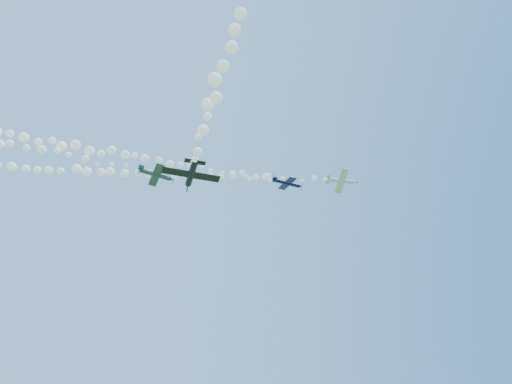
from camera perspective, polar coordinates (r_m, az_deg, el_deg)
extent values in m
cylinder|color=silver|center=(98.51, 11.19, 1.49)|extent=(6.31, 1.56, 1.32)
cone|color=silver|center=(99.31, 13.07, 1.28)|extent=(0.87, 0.91, 0.89)
cone|color=#9F1C12|center=(99.43, 13.33, 1.25)|extent=(0.36, 0.33, 0.32)
cube|color=black|center=(99.39, 13.26, 1.26)|extent=(0.27, 0.61, 1.94)
cube|color=silver|center=(98.48, 11.35, 1.43)|extent=(2.44, 7.61, 2.14)
cube|color=silver|center=(97.97, 9.61, 1.69)|extent=(1.19, 2.73, 0.81)
cube|color=#9F1C12|center=(98.37, 9.54, 1.92)|extent=(1.11, 0.52, 1.29)
sphere|color=black|center=(98.99, 11.67, 1.59)|extent=(0.90, 0.99, 0.96)
cylinder|color=#0E0E3E|center=(87.87, 4.03, 1.23)|extent=(5.96, 1.48, 1.30)
cone|color=#0E0E3E|center=(88.82, 5.93, 0.75)|extent=(0.83, 0.86, 0.85)
cone|color=white|center=(88.96, 6.19, 0.69)|extent=(0.34, 0.31, 0.30)
cube|color=black|center=(88.92, 6.12, 0.70)|extent=(0.24, 0.50, 1.84)
cube|color=#0E0E3E|center=(87.89, 4.17, 1.13)|extent=(2.01, 7.21, 1.73)
cube|color=#0E0E3E|center=(87.18, 2.42, 1.67)|extent=(1.02, 2.57, 0.66)
cube|color=white|center=(87.36, 2.42, 2.00)|extent=(1.04, 0.40, 1.24)
sphere|color=black|center=(88.25, 4.55, 1.33)|extent=(0.82, 0.89, 0.89)
cylinder|color=#313C48|center=(82.03, -13.33, 2.30)|extent=(6.01, 2.25, 1.30)
cone|color=#313C48|center=(82.33, -11.18, 1.68)|extent=(0.92, 0.95, 0.85)
cone|color=navy|center=(82.38, -10.89, 1.60)|extent=(0.38, 0.34, 0.30)
cube|color=black|center=(82.37, -10.96, 1.62)|extent=(0.20, 0.27, 1.88)
cube|color=#313C48|center=(81.98, -13.18, 2.19)|extent=(2.90, 7.47, 0.62)
cube|color=#313C48|center=(81.90, -15.12, 2.84)|extent=(1.33, 2.69, 0.27)
cube|color=navy|center=(82.22, -15.09, 3.16)|extent=(1.02, 0.34, 1.26)
sphere|color=black|center=(82.32, -12.72, 2.35)|extent=(0.89, 0.88, 0.80)
cylinder|color=black|center=(60.21, -8.58, 2.52)|extent=(1.24, 6.62, 1.22)
cone|color=black|center=(63.28, -9.07, 0.95)|extent=(0.91, 0.85, 0.91)
cone|color=yellow|center=(63.71, -9.13, 0.74)|extent=(0.32, 0.36, 0.32)
cube|color=black|center=(63.60, -9.11, 0.80)|extent=(0.19, 0.16, 2.07)
cube|color=black|center=(60.38, -8.63, 2.29)|extent=(8.16, 2.16, 0.34)
cube|color=black|center=(57.73, -8.14, 4.00)|extent=(2.89, 1.11, 0.17)
cube|color=yellow|center=(57.98, -8.07, 4.54)|extent=(0.19, 1.10, 1.36)
sphere|color=black|center=(61.22, -8.68, 2.43)|extent=(0.85, 0.87, 0.83)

